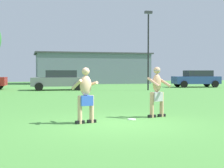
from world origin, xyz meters
name	(u,v)px	position (x,y,z in m)	size (l,w,h in m)	color
ground_plane	(120,124)	(0.00, 0.00, 0.00)	(80.00, 80.00, 0.00)	#4C8E3D
player_with_cap	(157,90)	(1.57, 1.09, 0.90)	(0.73, 0.64, 1.65)	black
player_in_blue	(86,94)	(-0.90, 0.41, 0.84)	(0.75, 0.66, 1.60)	black
frisbee	(132,119)	(0.60, 0.74, 0.01)	(0.26, 0.26, 0.03)	white
car_gray_mid_lot	(59,80)	(-0.05, 17.71, 0.82)	(4.40, 2.22, 1.58)	slate
car_blue_far_end	(196,78)	(13.02, 19.43, 0.82)	(4.46, 2.39, 1.58)	#2D478C
lamp_post	(148,42)	(6.76, 15.71, 3.78)	(0.60, 0.24, 6.23)	black
outbuilding_behind_lot	(92,68)	(5.32, 32.02, 1.87)	(13.99, 6.87, 3.73)	slate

